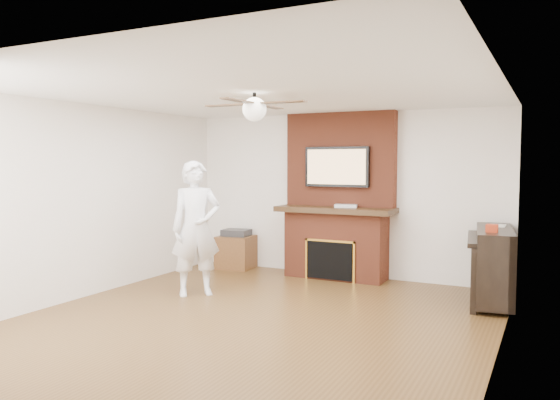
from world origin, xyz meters
The scene contains 12 objects.
room_shell centered at (0.00, 0.00, 1.25)m, with size 5.36×5.86×2.86m.
fireplace centered at (0.00, 2.55, 1.00)m, with size 1.78×0.64×2.50m.
tv centered at (0.00, 2.50, 1.68)m, with size 1.00×0.08×0.60m.
ceiling_fan centered at (0.00, 0.00, 2.33)m, with size 1.21×1.21×0.31m.
person centered at (-1.26, 0.67, 0.88)m, with size 0.65×0.43×1.77m, color white.
side_table centered at (-1.75, 2.48, 0.29)m, with size 0.61×0.61×0.64m.
piano centered at (2.27, 2.00, 0.50)m, with size 0.70×1.47×1.02m.
cable_box centered at (0.17, 2.45, 1.10)m, with size 0.33×0.19×0.05m, color silver.
candle_orange centered at (-0.25, 2.38, 0.05)m, with size 0.07×0.07×0.11m, color #BA3615.
candle_green centered at (-0.07, 2.37, 0.05)m, with size 0.08×0.08×0.10m, color #517C31.
candle_cream centered at (0.05, 2.31, 0.06)m, with size 0.08×0.08×0.12m, color #FFF4CA.
candle_blue centered at (0.25, 2.34, 0.04)m, with size 0.06×0.06×0.07m, color #2D5587.
Camera 1 is at (2.92, -5.18, 1.75)m, focal length 35.00 mm.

